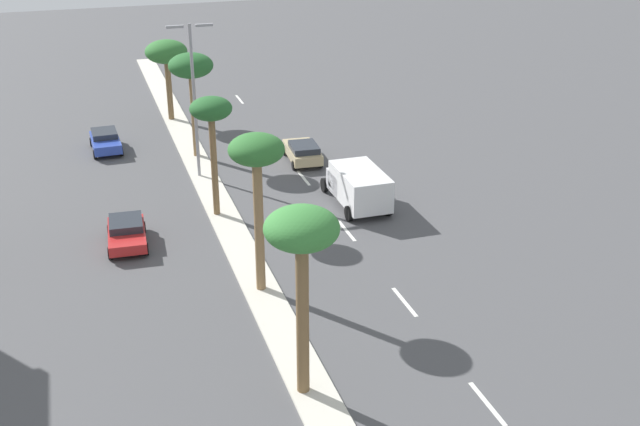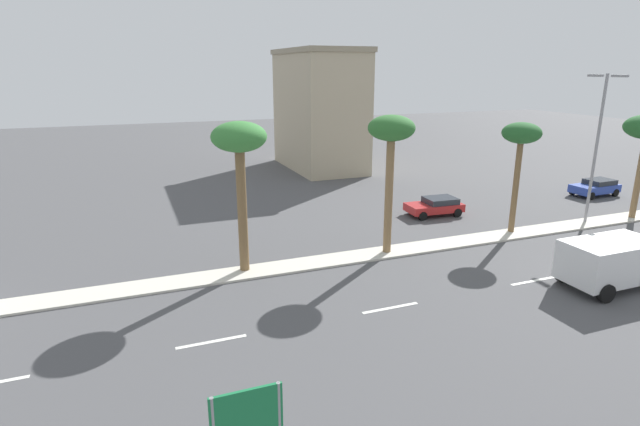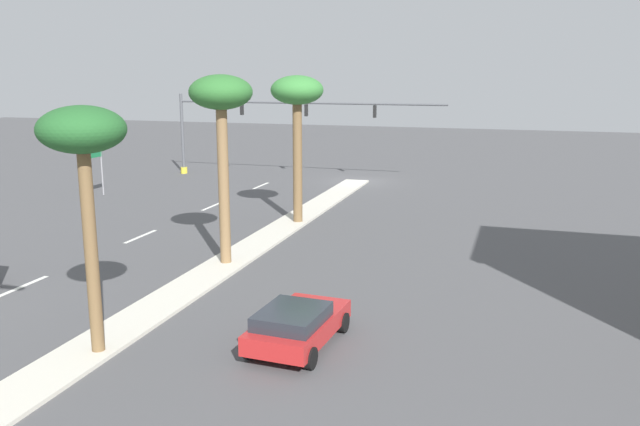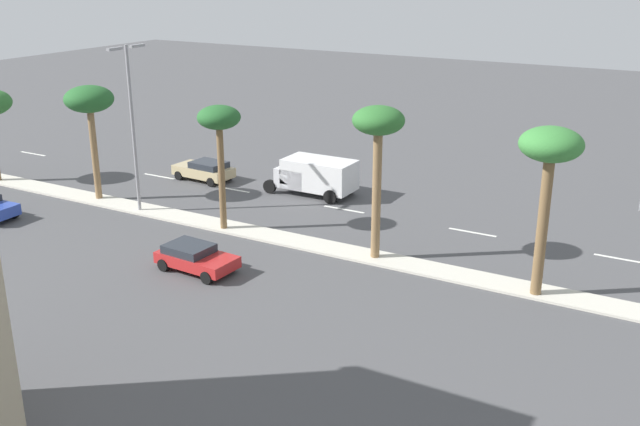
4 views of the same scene
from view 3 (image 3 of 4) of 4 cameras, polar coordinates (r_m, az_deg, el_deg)
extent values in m
plane|color=#4C4C4F|center=(23.75, -14.18, -8.19)|extent=(160.00, 160.00, 0.00)
cube|color=silver|center=(48.02, -5.17, 2.39)|extent=(0.20, 2.80, 0.01)
cube|color=silver|center=(41.05, -9.33, 0.61)|extent=(0.20, 2.80, 0.01)
cube|color=silver|center=(34.23, -15.36, -1.99)|extent=(0.20, 2.80, 0.01)
cube|color=silver|center=(27.91, -24.56, -5.86)|extent=(0.20, 2.80, 0.01)
cylinder|color=#515459|center=(54.57, -11.90, 6.76)|extent=(0.24, 0.24, 6.44)
cylinder|color=gold|center=(54.91, -11.76, 3.67)|extent=(0.53, 0.53, 0.50)
cylinder|color=#515459|center=(50.08, -1.21, 9.57)|extent=(21.22, 0.16, 0.16)
cube|color=black|center=(52.04, -6.82, 8.98)|extent=(0.20, 0.32, 0.90)
sphere|color=red|center=(52.13, -6.78, 9.31)|extent=(0.18, 0.18, 0.18)
cube|color=black|center=(50.11, -1.21, 8.94)|extent=(0.20, 0.32, 0.90)
sphere|color=red|center=(50.20, -1.17, 9.29)|extent=(0.18, 0.18, 0.18)
cube|color=black|center=(48.68, 4.79, 8.81)|extent=(0.20, 0.32, 0.90)
sphere|color=red|center=(48.78, 4.83, 9.16)|extent=(0.18, 0.18, 0.18)
cylinder|color=gray|center=(46.33, -18.49, 3.81)|extent=(0.10, 0.10, 3.78)
cylinder|color=gray|center=(45.16, -19.57, 3.54)|extent=(0.10, 0.10, 3.78)
cube|color=#19723F|center=(45.58, -19.14, 5.30)|extent=(0.08, 1.64, 1.16)
cylinder|color=brown|center=(35.30, -1.97, 4.51)|extent=(0.50, 0.50, 6.59)
ellipsoid|color=#387F38|center=(35.00, -2.02, 10.66)|extent=(2.79, 2.79, 1.54)
cylinder|color=olive|center=(27.76, -8.40, 2.45)|extent=(0.46, 0.46, 6.75)
ellipsoid|color=#2D6B2D|center=(27.38, -8.65, 10.37)|extent=(2.61, 2.61, 1.43)
cylinder|color=brown|center=(19.73, -19.33, -3.14)|extent=(0.38, 0.38, 6.04)
ellipsoid|color=#235B28|center=(19.15, -20.05, 6.85)|extent=(2.41, 2.41, 1.33)
cube|color=red|center=(20.07, -1.85, -9.81)|extent=(2.22, 4.17, 0.57)
cube|color=#262B33|center=(19.46, -2.45, -8.99)|extent=(1.91, 2.34, 0.42)
cylinder|color=black|center=(21.74, -2.70, -8.86)|extent=(0.26, 0.65, 0.64)
cylinder|color=black|center=(21.10, 2.05, -9.51)|extent=(0.26, 0.65, 0.64)
cylinder|color=black|center=(19.36, -6.12, -11.64)|extent=(0.26, 0.65, 0.64)
cylinder|color=black|center=(18.65, -0.84, -12.53)|extent=(0.26, 0.65, 0.64)
camera|label=1|loc=(58.66, 13.79, 22.79)|focal=43.99mm
camera|label=2|loc=(52.81, -26.85, 13.48)|focal=28.16mm
camera|label=4|loc=(44.64, 46.29, 17.04)|focal=40.88mm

